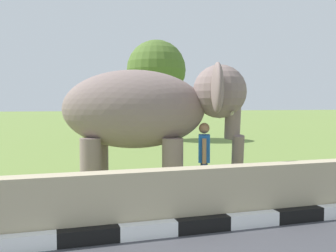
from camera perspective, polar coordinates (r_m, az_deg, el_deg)
The scene contains 5 objects.
striped_curb at distance 5.93m, azimuth -16.18°, elevation -15.90°, with size 16.20×0.20×0.24m.
barrier_parapet at distance 6.58m, azimuth 5.00°, elevation -10.42°, with size 28.00×0.36×1.00m, color tan.
elephant at distance 8.36m, azimuth -2.66°, elevation 2.19°, with size 4.08×2.97×2.91m.
person_handler at distance 8.30m, azimuth 5.37°, elevation -4.56°, with size 0.37×0.62×1.66m.
tree_distant at distance 21.88m, azimuth -1.74°, elevation 8.27°, with size 3.33×3.33×5.65m.
Camera 1 is at (-0.43, -1.76, 2.06)m, focal length 41.12 mm.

